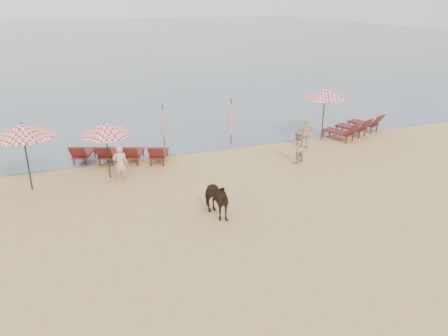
{
  "coord_description": "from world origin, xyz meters",
  "views": [
    {
      "loc": [
        -5.42,
        -9.38,
        7.16
      ],
      "look_at": [
        0.0,
        5.0,
        1.1
      ],
      "focal_mm": 35.0,
      "sensor_mm": 36.0,
      "label": 1
    }
  ],
  "objects_px": {
    "umbrella_closed_right": "(231,117)",
    "beachgoer_right_b": "(305,134)",
    "lounger_cluster_right": "(355,127)",
    "umbrella_closed_left": "(163,121)",
    "cow": "(214,199)",
    "umbrella_open_left_a": "(22,130)",
    "beachgoer_left": "(120,164)",
    "umbrella_open_left_b": "(105,128)",
    "lounger_cluster_left": "(120,153)",
    "umbrella_open_right": "(325,93)",
    "beachgoer_right_a": "(297,147)"
  },
  "relations": [
    {
      "from": "umbrella_open_right",
      "to": "beachgoer_left",
      "type": "relative_size",
      "value": 1.72
    },
    {
      "from": "umbrella_open_right",
      "to": "umbrella_closed_left",
      "type": "bearing_deg",
      "value": -168.72
    },
    {
      "from": "umbrella_closed_right",
      "to": "beachgoer_left",
      "type": "height_order",
      "value": "umbrella_closed_right"
    },
    {
      "from": "cow",
      "to": "umbrella_closed_right",
      "type": "bearing_deg",
      "value": 51.05
    },
    {
      "from": "umbrella_open_left_b",
      "to": "beachgoer_right_b",
      "type": "relative_size",
      "value": 1.66
    },
    {
      "from": "umbrella_open_left_a",
      "to": "umbrella_open_right",
      "type": "distance_m",
      "value": 14.33
    },
    {
      "from": "umbrella_open_left_a",
      "to": "umbrella_open_left_b",
      "type": "relative_size",
      "value": 1.09
    },
    {
      "from": "lounger_cluster_left",
      "to": "umbrella_open_right",
      "type": "distance_m",
      "value": 10.71
    },
    {
      "from": "lounger_cluster_right",
      "to": "cow",
      "type": "distance_m",
      "value": 12.17
    },
    {
      "from": "umbrella_closed_right",
      "to": "beachgoer_right_a",
      "type": "height_order",
      "value": "umbrella_closed_right"
    },
    {
      "from": "umbrella_closed_left",
      "to": "umbrella_closed_right",
      "type": "height_order",
      "value": "umbrella_closed_right"
    },
    {
      "from": "beachgoer_left",
      "to": "umbrella_open_right",
      "type": "bearing_deg",
      "value": -156.67
    },
    {
      "from": "umbrella_open_right",
      "to": "umbrella_open_left_a",
      "type": "bearing_deg",
      "value": -149.22
    },
    {
      "from": "umbrella_open_left_b",
      "to": "umbrella_open_right",
      "type": "bearing_deg",
      "value": -3.79
    },
    {
      "from": "umbrella_open_left_a",
      "to": "umbrella_closed_left",
      "type": "distance_m",
      "value": 7.16
    },
    {
      "from": "umbrella_open_left_a",
      "to": "umbrella_closed_left",
      "type": "xyz_separation_m",
      "value": [
        6.18,
        3.43,
        -1.12
      ]
    },
    {
      "from": "umbrella_closed_right",
      "to": "beachgoer_right_b",
      "type": "height_order",
      "value": "umbrella_closed_right"
    },
    {
      "from": "lounger_cluster_right",
      "to": "umbrella_closed_left",
      "type": "height_order",
      "value": "umbrella_closed_left"
    },
    {
      "from": "lounger_cluster_left",
      "to": "lounger_cluster_right",
      "type": "distance_m",
      "value": 12.7
    },
    {
      "from": "umbrella_open_left_b",
      "to": "beachgoer_right_a",
      "type": "bearing_deg",
      "value": -18.54
    },
    {
      "from": "umbrella_open_left_b",
      "to": "beachgoer_left",
      "type": "distance_m",
      "value": 1.57
    },
    {
      "from": "lounger_cluster_left",
      "to": "umbrella_open_right",
      "type": "xyz_separation_m",
      "value": [
        10.51,
        -0.35,
        2.06
      ]
    },
    {
      "from": "cow",
      "to": "umbrella_open_left_a",
      "type": "bearing_deg",
      "value": 128.78
    },
    {
      "from": "lounger_cluster_left",
      "to": "umbrella_closed_left",
      "type": "xyz_separation_m",
      "value": [
        2.43,
        1.6,
        0.88
      ]
    },
    {
      "from": "lounger_cluster_left",
      "to": "beachgoer_right_b",
      "type": "height_order",
      "value": "beachgoer_right_b"
    },
    {
      "from": "umbrella_closed_right",
      "to": "umbrella_closed_left",
      "type": "bearing_deg",
      "value": 163.85
    },
    {
      "from": "umbrella_closed_right",
      "to": "beachgoer_left",
      "type": "relative_size",
      "value": 1.48
    },
    {
      "from": "umbrella_open_left_b",
      "to": "beachgoer_right_b",
      "type": "height_order",
      "value": "umbrella_open_left_b"
    },
    {
      "from": "umbrella_open_right",
      "to": "lounger_cluster_right",
      "type": "bearing_deg",
      "value": 27.34
    },
    {
      "from": "umbrella_open_left_a",
      "to": "umbrella_closed_right",
      "type": "relative_size",
      "value": 1.14
    },
    {
      "from": "umbrella_open_left_b",
      "to": "beachgoer_left",
      "type": "xyz_separation_m",
      "value": [
        0.39,
        -0.67,
        -1.36
      ]
    },
    {
      "from": "umbrella_open_left_a",
      "to": "beachgoer_right_a",
      "type": "distance_m",
      "value": 11.5
    },
    {
      "from": "umbrella_closed_right",
      "to": "cow",
      "type": "relative_size",
      "value": 1.48
    },
    {
      "from": "umbrella_closed_right",
      "to": "beachgoer_left",
      "type": "bearing_deg",
      "value": -153.31
    },
    {
      "from": "lounger_cluster_right",
      "to": "umbrella_closed_left",
      "type": "bearing_deg",
      "value": 147.17
    },
    {
      "from": "umbrella_open_left_a",
      "to": "umbrella_closed_left",
      "type": "relative_size",
      "value": 1.26
    },
    {
      "from": "umbrella_closed_right",
      "to": "beachgoer_right_b",
      "type": "distance_m",
      "value": 3.81
    },
    {
      "from": "lounger_cluster_left",
      "to": "lounger_cluster_right",
      "type": "relative_size",
      "value": 1.21
    },
    {
      "from": "lounger_cluster_left",
      "to": "umbrella_closed_right",
      "type": "bearing_deg",
      "value": 28.06
    },
    {
      "from": "umbrella_open_left_b",
      "to": "lounger_cluster_left",
      "type": "bearing_deg",
      "value": 57.08
    },
    {
      "from": "lounger_cluster_left",
      "to": "cow",
      "type": "distance_m",
      "value": 6.92
    },
    {
      "from": "cow",
      "to": "lounger_cluster_left",
      "type": "bearing_deg",
      "value": 95.87
    },
    {
      "from": "beachgoer_left",
      "to": "lounger_cluster_left",
      "type": "bearing_deg",
      "value": -84.65
    },
    {
      "from": "umbrella_open_right",
      "to": "beachgoer_right_a",
      "type": "height_order",
      "value": "umbrella_open_right"
    },
    {
      "from": "lounger_cluster_left",
      "to": "cow",
      "type": "xyz_separation_m",
      "value": [
        2.27,
        -6.53,
        0.22
      ]
    },
    {
      "from": "lounger_cluster_right",
      "to": "beachgoer_left",
      "type": "bearing_deg",
      "value": 166.69
    },
    {
      "from": "beachgoer_left",
      "to": "umbrella_closed_left",
      "type": "bearing_deg",
      "value": -111.82
    },
    {
      "from": "umbrella_open_left_a",
      "to": "umbrella_open_right",
      "type": "xyz_separation_m",
      "value": [
        14.26,
        1.48,
        0.06
      ]
    },
    {
      "from": "lounger_cluster_left",
      "to": "cow",
      "type": "relative_size",
      "value": 2.8
    },
    {
      "from": "umbrella_open_left_b",
      "to": "cow",
      "type": "relative_size",
      "value": 1.54
    }
  ]
}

